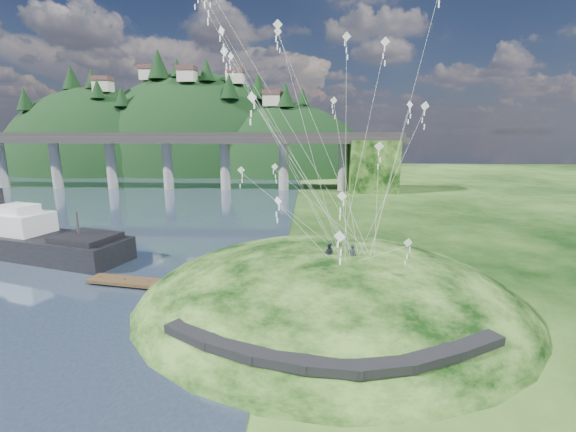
{
  "coord_description": "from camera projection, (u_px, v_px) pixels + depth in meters",
  "views": [
    {
      "loc": [
        6.21,
        -30.89,
        15.1
      ],
      "look_at": [
        4.0,
        6.0,
        7.0
      ],
      "focal_mm": 24.0,
      "sensor_mm": 36.0,
      "label": 1
    }
  ],
  "objects": [
    {
      "name": "kite_flyers",
      "position": [
        338.0,
        244.0,
        32.39
      ],
      "size": [
        2.89,
        1.13,
        1.96
      ],
      "color": "#23262F",
      "rests_on": "ground"
    },
    {
      "name": "kite_swarm",
      "position": [
        314.0,
        100.0,
        32.05
      ],
      "size": [
        19.5,
        17.39,
        21.5
      ],
      "color": "white",
      "rests_on": "ground"
    },
    {
      "name": "wooden_dock",
      "position": [
        149.0,
        283.0,
        38.15
      ],
      "size": [
        13.19,
        4.11,
        0.93
      ],
      "color": "#3C2A18",
      "rests_on": "ground"
    },
    {
      "name": "work_barge",
      "position": [
        38.0,
        240.0,
        47.48
      ],
      "size": [
        24.33,
        12.56,
        8.21
      ],
      "color": "black",
      "rests_on": "ground"
    },
    {
      "name": "footpath",
      "position": [
        329.0,
        351.0,
        23.33
      ],
      "size": [
        22.29,
        5.84,
        0.83
      ],
      "color": "black",
      "rests_on": "ground"
    },
    {
      "name": "ground",
      "position": [
        238.0,
        308.0,
        33.71
      ],
      "size": [
        320.0,
        320.0,
        0.0
      ],
      "primitive_type": "plane",
      "color": "black",
      "rests_on": "ground"
    },
    {
      "name": "grass_hill",
      "position": [
        329.0,
        316.0,
        35.51
      ],
      "size": [
        36.0,
        32.0,
        13.0
      ],
      "color": "black",
      "rests_on": "ground"
    },
    {
      "name": "bridge",
      "position": [
        187.0,
        153.0,
        101.5
      ],
      "size": [
        160.0,
        11.0,
        15.0
      ],
      "color": "#2D2B2B",
      "rests_on": "ground"
    },
    {
      "name": "far_ridge",
      "position": [
        189.0,
        188.0,
        156.97
      ],
      "size": [
        153.0,
        70.0,
        94.5
      ],
      "color": "black",
      "rests_on": "ground"
    }
  ]
}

